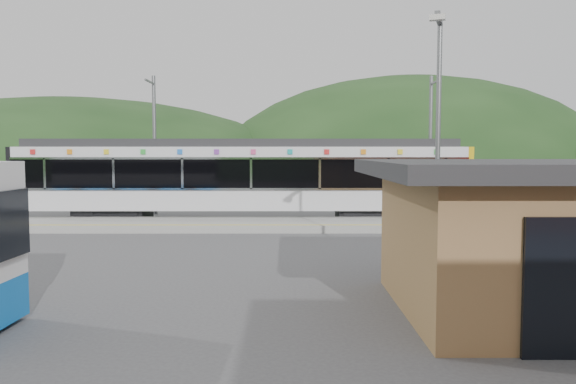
{
  "coord_description": "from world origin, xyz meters",
  "views": [
    {
      "loc": [
        -0.3,
        -19.95,
        3.18
      ],
      "look_at": [
        -0.25,
        1.0,
        1.68
      ],
      "focal_mm": 35.0,
      "sensor_mm": 36.0,
      "label": 1
    }
  ],
  "objects": [
    {
      "name": "catenary_mast_west",
      "position": [
        -7.0,
        8.56,
        3.65
      ],
      "size": [
        0.18,
        1.8,
        7.0
      ],
      "color": "slate",
      "rests_on": "ground"
    },
    {
      "name": "train",
      "position": [
        -2.33,
        6.0,
        2.06
      ],
      "size": [
        20.44,
        3.01,
        3.74
      ],
      "color": "black",
      "rests_on": "ground"
    },
    {
      "name": "lamp_post",
      "position": [
        3.39,
        -6.35,
        3.8
      ],
      "size": [
        0.46,
        1.16,
        6.38
      ],
      "rotation": [
        0.0,
        0.0,
        -0.33
      ],
      "color": "slate",
      "rests_on": "ground"
    },
    {
      "name": "ground",
      "position": [
        0.0,
        0.0,
        0.0
      ],
      "size": [
        120.0,
        120.0,
        0.0
      ],
      "primitive_type": "plane",
      "color": "#4C4C4F",
      "rests_on": "ground"
    },
    {
      "name": "hills",
      "position": [
        6.19,
        5.29,
        0.0
      ],
      "size": [
        146.0,
        149.0,
        26.0
      ],
      "color": "#1E3D19",
      "rests_on": "ground"
    },
    {
      "name": "catenary_mast_east",
      "position": [
        7.0,
        8.56,
        3.65
      ],
      "size": [
        0.18,
        1.8,
        7.0
      ],
      "color": "slate",
      "rests_on": "ground"
    },
    {
      "name": "platform",
      "position": [
        0.0,
        3.3,
        0.15
      ],
      "size": [
        26.0,
        3.2,
        0.3
      ],
      "primitive_type": "cube",
      "color": "#9E9E99",
      "rests_on": "ground"
    },
    {
      "name": "yellow_line",
      "position": [
        0.0,
        2.0,
        0.3
      ],
      "size": [
        26.0,
        0.1,
        0.01
      ],
      "primitive_type": "cube",
      "color": "yellow",
      "rests_on": "platform"
    }
  ]
}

